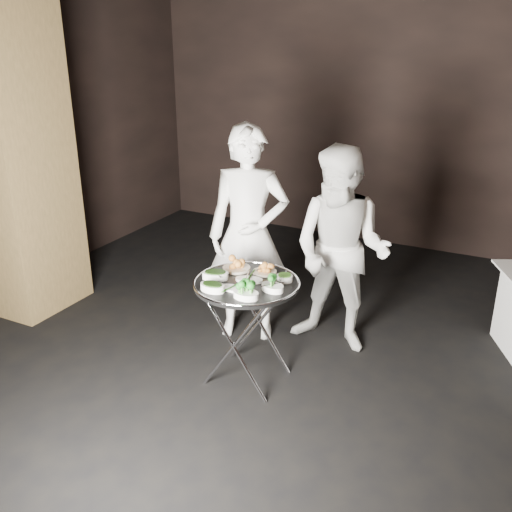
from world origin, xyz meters
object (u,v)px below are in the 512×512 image
at_px(tray_stand, 247,327).
at_px(waiter_right, 341,251).
at_px(waiter_left, 249,235).
at_px(serving_tray, 246,283).

distance_m(tray_stand, waiter_right, 0.99).
height_order(tray_stand, waiter_left, waiter_left).
height_order(tray_stand, waiter_right, waiter_right).
bearing_deg(waiter_left, tray_stand, -84.46).
distance_m(tray_stand, serving_tray, 0.35).
xyz_separation_m(serving_tray, waiter_right, (0.43, 0.79, 0.05)).
bearing_deg(serving_tray, waiter_right, 61.51).
distance_m(serving_tray, waiter_left, 0.73).
height_order(serving_tray, waiter_left, waiter_left).
relative_size(tray_stand, waiter_right, 0.47).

